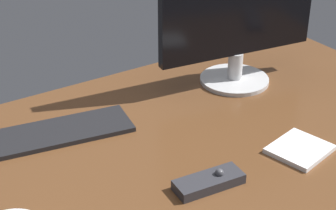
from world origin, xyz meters
TOP-DOWN VIEW (x-y plane):
  - desk at (0.00, 0.00)cm, footprint 140.00×84.00cm
  - monitor at (26.44, 18.03)cm, footprint 48.19×20.34cm
  - keyboard at (-30.53, 18.89)cm, footprint 40.74×19.32cm
  - media_remote at (-10.40, -18.92)cm, footprint 15.94×7.21cm
  - notepad at (15.84, -19.72)cm, footprint 15.72×14.63cm

SIDE VIEW (x-z plane):
  - desk at x=0.00cm, z-range 0.00..2.00cm
  - notepad at x=15.84cm, z-range 2.00..3.20cm
  - keyboard at x=-30.53cm, z-range 2.00..3.21cm
  - media_remote at x=-10.40cm, z-range 1.40..5.02cm
  - monitor at x=26.44cm, z-range 3.45..43.33cm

